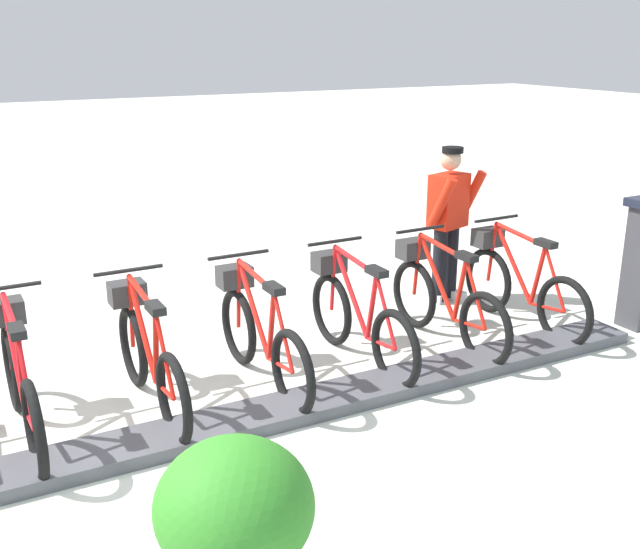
# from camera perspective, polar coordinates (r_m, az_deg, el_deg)

# --- Properties ---
(ground_plane) EXTENTS (60.00, 60.00, 0.00)m
(ground_plane) POSITION_cam_1_polar(r_m,az_deg,el_deg) (5.47, -13.50, -13.01)
(ground_plane) COLOR beige
(dock_rail_base) EXTENTS (0.44, 9.08, 0.10)m
(dock_rail_base) POSITION_cam_1_polar(r_m,az_deg,el_deg) (5.44, -13.54, -12.56)
(dock_rail_base) COLOR #47474C
(dock_rail_base) RESTS_ON ground
(bike_docked_0) EXTENTS (1.72, 0.54, 1.02)m
(bike_docked_0) POSITION_cam_1_polar(r_m,az_deg,el_deg) (7.58, 14.90, -0.69)
(bike_docked_0) COLOR black
(bike_docked_0) RESTS_ON ground
(bike_docked_1) EXTENTS (1.72, 0.54, 1.02)m
(bike_docked_1) POSITION_cam_1_polar(r_m,az_deg,el_deg) (7.01, 9.32, -1.82)
(bike_docked_1) COLOR black
(bike_docked_1) RESTS_ON ground
(bike_docked_2) EXTENTS (1.72, 0.54, 1.02)m
(bike_docked_2) POSITION_cam_1_polar(r_m,az_deg,el_deg) (6.52, 2.83, -3.11)
(bike_docked_2) COLOR black
(bike_docked_2) RESTS_ON ground
(bike_docked_3) EXTENTS (1.72, 0.54, 1.02)m
(bike_docked_3) POSITION_cam_1_polar(r_m,az_deg,el_deg) (6.14, -4.62, -4.54)
(bike_docked_3) COLOR black
(bike_docked_3) RESTS_ON ground
(bike_docked_4) EXTENTS (1.72, 0.54, 1.02)m
(bike_docked_4) POSITION_cam_1_polar(r_m,az_deg,el_deg) (5.87, -12.93, -6.03)
(bike_docked_4) COLOR black
(bike_docked_4) RESTS_ON ground
(bike_docked_5) EXTENTS (1.72, 0.54, 1.02)m
(bike_docked_5) POSITION_cam_1_polar(r_m,az_deg,el_deg) (5.74, -21.87, -7.49)
(bike_docked_5) COLOR black
(bike_docked_5) RESTS_ON ground
(worker_near_rack) EXTENTS (0.53, 0.69, 1.66)m
(worker_near_rack) POSITION_cam_1_polar(r_m,az_deg,el_deg) (7.99, 9.72, 4.19)
(worker_near_rack) COLOR white
(worker_near_rack) RESTS_ON ground
(planter_bush) EXTENTS (0.76, 0.76, 0.97)m
(planter_bush) POSITION_cam_1_polar(r_m,az_deg,el_deg) (3.75, -6.46, -18.47)
(planter_bush) COLOR #59544C
(planter_bush) RESTS_ON ground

